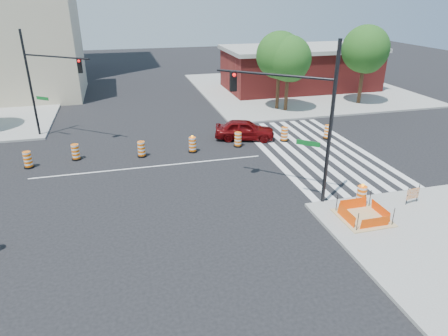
# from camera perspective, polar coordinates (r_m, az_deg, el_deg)

# --- Properties ---
(ground) EXTENTS (120.00, 120.00, 0.00)m
(ground) POSITION_cam_1_polar(r_m,az_deg,el_deg) (24.95, -10.41, 0.19)
(ground) COLOR black
(ground) RESTS_ON ground
(sidewalk_ne) EXTENTS (22.00, 22.00, 0.15)m
(sidewalk_ne) POSITION_cam_1_polar(r_m,az_deg,el_deg) (46.30, 10.57, 11.10)
(sidewalk_ne) COLOR gray
(sidewalk_ne) RESTS_ON ground
(crosswalk_east) EXTENTS (6.75, 13.50, 0.01)m
(crosswalk_east) POSITION_cam_1_polar(r_m,az_deg,el_deg) (27.79, 12.66, 2.46)
(crosswalk_east) COLOR silver
(crosswalk_east) RESTS_ON ground
(lane_centerline) EXTENTS (14.00, 0.12, 0.01)m
(lane_centerline) POSITION_cam_1_polar(r_m,az_deg,el_deg) (24.95, -10.41, 0.20)
(lane_centerline) COLOR silver
(lane_centerline) RESTS_ON ground
(excavation_pit) EXTENTS (2.20, 2.20, 0.90)m
(excavation_pit) POSITION_cam_1_polar(r_m,az_deg,el_deg) (19.79, 19.24, -6.60)
(excavation_pit) COLOR tan
(excavation_pit) RESTS_ON ground
(brick_storefront) EXTENTS (16.50, 8.50, 4.60)m
(brick_storefront) POSITION_cam_1_polar(r_m,az_deg,el_deg) (45.89, 10.78, 13.83)
(brick_storefront) COLOR maroon
(brick_storefront) RESTS_ON ground
(beige_midrise) EXTENTS (14.00, 10.00, 10.00)m
(beige_midrise) POSITION_cam_1_polar(r_m,az_deg,el_deg) (46.43, -28.92, 14.90)
(beige_midrise) COLOR #C1B493
(beige_midrise) RESTS_ON ground
(red_coupe) EXTENTS (4.60, 2.94, 1.46)m
(red_coupe) POSITION_cam_1_polar(r_m,az_deg,el_deg) (29.11, 2.97, 5.50)
(red_coupe) COLOR #5C0709
(red_coupe) RESTS_ON ground
(signal_pole_se) EXTENTS (4.61, 3.96, 7.86)m
(signal_pole_se) POSITION_cam_1_polar(r_m,az_deg,el_deg) (19.47, 10.45, 8.56)
(signal_pole_se) COLOR black
(signal_pole_se) RESTS_ON ground
(signal_pole_nw) EXTENTS (4.54, 3.56, 7.46)m
(signal_pole_nw) POSITION_cam_1_polar(r_m,az_deg,el_deg) (30.82, -24.20, 11.93)
(signal_pole_nw) COLOR black
(signal_pole_nw) RESTS_ON ground
(pit_drum) EXTENTS (0.59, 0.59, 1.16)m
(pit_drum) POSITION_cam_1_polar(r_m,az_deg,el_deg) (20.77, 19.02, -3.82)
(pit_drum) COLOR black
(pit_drum) RESTS_ON ground
(barricade) EXTENTS (0.80, 0.18, 0.95)m
(barricade) POSITION_cam_1_polar(r_m,az_deg,el_deg) (21.89, 25.38, -3.34)
(barricade) COLOR #FD6505
(barricade) RESTS_ON ground
(tree_north_c) EXTENTS (4.08, 4.08, 6.94)m
(tree_north_c) POSITION_cam_1_polar(r_m,az_deg,el_deg) (36.46, 7.96, 15.32)
(tree_north_c) COLOR #382314
(tree_north_c) RESTS_ON ground
(tree_north_d) EXTENTS (3.91, 3.91, 6.65)m
(tree_north_d) POSITION_cam_1_polar(r_m,az_deg,el_deg) (36.03, 9.23, 14.84)
(tree_north_d) COLOR #382314
(tree_north_d) RESTS_ON ground
(tree_north_e) EXTENTS (4.30, 4.30, 7.31)m
(tree_north_e) POSITION_cam_1_polar(r_m,az_deg,el_deg) (40.32, 19.55, 15.38)
(tree_north_e) COLOR #382314
(tree_north_e) RESTS_ON ground
(median_drum_1) EXTENTS (0.60, 0.60, 1.02)m
(median_drum_1) POSITION_cam_1_polar(r_m,az_deg,el_deg) (27.01, -26.21, 0.99)
(median_drum_1) COLOR black
(median_drum_1) RESTS_ON ground
(median_drum_2) EXTENTS (0.60, 0.60, 1.02)m
(median_drum_2) POSITION_cam_1_polar(r_m,az_deg,el_deg) (27.14, -20.42, 2.08)
(median_drum_2) COLOR black
(median_drum_2) RESTS_ON ground
(median_drum_3) EXTENTS (0.60, 0.60, 1.02)m
(median_drum_3) POSITION_cam_1_polar(r_m,az_deg,el_deg) (26.48, -11.70, 2.58)
(median_drum_3) COLOR black
(median_drum_3) RESTS_ON ground
(median_drum_4) EXTENTS (0.60, 0.60, 1.18)m
(median_drum_4) POSITION_cam_1_polar(r_m,az_deg,el_deg) (26.80, -4.52, 3.29)
(median_drum_4) COLOR black
(median_drum_4) RESTS_ON ground
(median_drum_5) EXTENTS (0.60, 0.60, 1.02)m
(median_drum_5) POSITION_cam_1_polar(r_m,az_deg,el_deg) (27.73, 2.01, 4.04)
(median_drum_5) COLOR black
(median_drum_5) RESTS_ON ground
(median_drum_6) EXTENTS (0.60, 0.60, 1.02)m
(median_drum_6) POSITION_cam_1_polar(r_m,az_deg,el_deg) (29.09, 8.62, 4.73)
(median_drum_6) COLOR black
(median_drum_6) RESTS_ON ground
(median_drum_7) EXTENTS (0.60, 0.60, 1.02)m
(median_drum_7) POSITION_cam_1_polar(r_m,az_deg,el_deg) (30.21, 14.56, 4.94)
(median_drum_7) COLOR black
(median_drum_7) RESTS_ON ground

